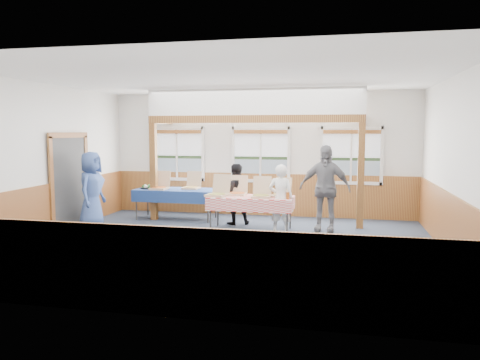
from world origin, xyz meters
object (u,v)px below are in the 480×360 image
object	(u,v)px
woman_white	(281,199)
man_blue	(92,190)
person_grey	(325,188)
table_right	(251,199)
table_left	(176,191)
woman_black	(235,194)

from	to	relation	value
woman_white	man_blue	world-z (taller)	man_blue
woman_white	person_grey	size ratio (longest dim) A/B	0.79
table_right	table_left	bearing A→B (deg)	154.49
table_left	person_grey	distance (m)	3.77
table_left	man_blue	size ratio (longest dim) A/B	1.18
table_right	person_grey	xyz separation A→B (m)	(1.61, 0.23, 0.25)
table_left	person_grey	world-z (taller)	person_grey
woman_white	woman_black	world-z (taller)	woman_white
person_grey	man_blue	bearing A→B (deg)	-164.15
man_blue	woman_black	bearing A→B (deg)	-72.09
woman_black	woman_white	bearing A→B (deg)	123.52
woman_black	man_blue	world-z (taller)	man_blue
woman_white	man_blue	xyz separation A→B (m)	(-4.25, -0.40, 0.12)
table_left	table_right	world-z (taller)	same
table_right	man_blue	world-z (taller)	man_blue
table_right	woman_white	size ratio (longest dim) A/B	1.27
table_left	table_right	size ratio (longest dim) A/B	1.08
table_left	woman_white	world-z (taller)	woman_white
man_blue	table_right	bearing A→B (deg)	-83.35
woman_black	person_grey	size ratio (longest dim) A/B	0.75
table_right	woman_white	bearing A→B (deg)	-18.17
table_left	woman_white	size ratio (longest dim) A/B	1.38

